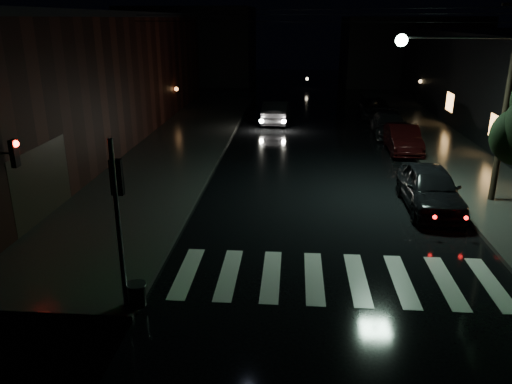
% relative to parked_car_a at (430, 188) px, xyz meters
% --- Properties ---
extents(ground, '(120.00, 120.00, 0.00)m').
position_rel_parked_car_a_xyz_m(ground, '(-6.91, -6.26, -0.81)').
color(ground, black).
rests_on(ground, ground).
extents(sidewalk_left, '(6.00, 44.00, 0.15)m').
position_rel_parked_car_a_xyz_m(sidewalk_left, '(-11.91, 7.74, -0.73)').
color(sidewalk_left, '#282826').
rests_on(sidewalk_left, ground).
extents(sidewalk_right, '(4.00, 44.00, 0.15)m').
position_rel_parked_car_a_xyz_m(sidewalk_right, '(3.09, 7.74, -0.73)').
color(sidewalk_right, '#282826').
rests_on(sidewalk_right, ground).
extents(building_left, '(10.00, 36.00, 7.00)m').
position_rel_parked_car_a_xyz_m(building_left, '(-18.91, 9.74, 2.69)').
color(building_left, black).
rests_on(building_left, ground).
extents(building_far_left, '(14.00, 10.00, 8.00)m').
position_rel_parked_car_a_xyz_m(building_far_left, '(-16.91, 38.74, 3.19)').
color(building_far_left, black).
rests_on(building_far_left, ground).
extents(building_far_right, '(14.00, 10.00, 7.00)m').
position_rel_parked_car_a_xyz_m(building_far_right, '(7.09, 38.74, 2.69)').
color(building_far_right, black).
rests_on(building_far_right, ground).
extents(crosswalk, '(9.00, 3.00, 0.01)m').
position_rel_parked_car_a_xyz_m(crosswalk, '(-3.91, -5.76, -0.80)').
color(crosswalk, beige).
rests_on(crosswalk, ground).
extents(signal_pole_corner, '(0.68, 0.61, 4.20)m').
position_rel_parked_car_a_xyz_m(signal_pole_corner, '(-9.05, -7.72, 0.73)').
color(signal_pole_corner, slate).
rests_on(signal_pole_corner, ground).
extents(signal_red_facade, '(0.54, 0.28, 0.85)m').
position_rel_parked_car_a_xyz_m(signal_red_facade, '(-13.55, -4.26, 2.24)').
color(signal_red_facade, slate).
rests_on(signal_red_facade, ground).
extents(utility_pole, '(4.92, 0.44, 8.00)m').
position_rel_parked_car_a_xyz_m(utility_pole, '(1.92, 0.74, 3.79)').
color(utility_pole, black).
rests_on(utility_pole, ground).
extents(parked_car_a, '(1.98, 4.78, 1.62)m').
position_rel_parked_car_a_xyz_m(parked_car_a, '(0.00, 0.00, 0.00)').
color(parked_car_a, black).
rests_on(parked_car_a, ground).
extents(parked_car_b, '(1.68, 4.48, 1.46)m').
position_rel_parked_car_a_xyz_m(parked_car_b, '(0.69, 8.50, -0.08)').
color(parked_car_b, black).
rests_on(parked_car_b, ground).
extents(parked_car_c, '(2.16, 4.87, 1.39)m').
position_rel_parked_car_a_xyz_m(parked_car_c, '(0.69, 12.63, -0.12)').
color(parked_car_c, black).
rests_on(parked_car_c, ground).
extents(parked_car_d, '(2.22, 4.78, 1.33)m').
position_rel_parked_car_a_xyz_m(parked_car_d, '(0.69, 18.53, -0.15)').
color(parked_car_d, black).
rests_on(parked_car_d, ground).
extents(oncoming_car, '(1.84, 4.80, 1.56)m').
position_rel_parked_car_a_xyz_m(oncoming_car, '(-6.41, 15.87, -0.03)').
color(oncoming_car, black).
rests_on(oncoming_car, ground).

